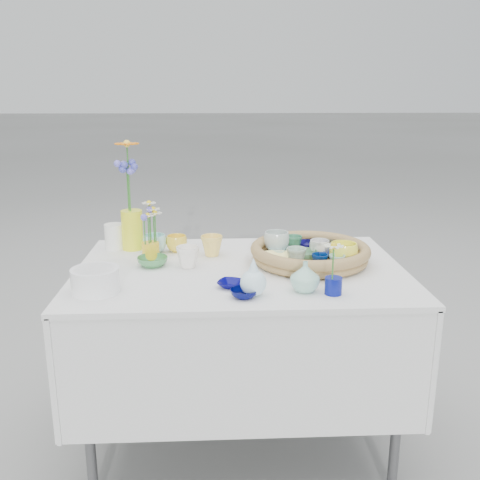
{
  "coord_description": "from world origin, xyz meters",
  "views": [
    {
      "loc": [
        -0.1,
        -1.97,
        1.41
      ],
      "look_at": [
        0.0,
        0.02,
        0.87
      ],
      "focal_mm": 40.0,
      "sensor_mm": 36.0,
      "label": 1
    }
  ],
  "objects_px": {
    "bud_vase_seafoam": "(305,276)",
    "display_table": "(240,438)",
    "tall_vase_yellow": "(132,230)",
    "wicker_tray": "(310,253)"
  },
  "relations": [
    {
      "from": "display_table",
      "to": "bud_vase_seafoam",
      "type": "distance_m",
      "value": 0.88
    },
    {
      "from": "tall_vase_yellow",
      "to": "wicker_tray",
      "type": "bearing_deg",
      "value": -17.39
    },
    {
      "from": "bud_vase_seafoam",
      "to": "tall_vase_yellow",
      "type": "relative_size",
      "value": 0.62
    },
    {
      "from": "display_table",
      "to": "bud_vase_seafoam",
      "type": "xyz_separation_m",
      "value": [
        0.21,
        -0.27,
        0.82
      ]
    },
    {
      "from": "bud_vase_seafoam",
      "to": "tall_vase_yellow",
      "type": "xyz_separation_m",
      "value": [
        -0.66,
        0.55,
        0.03
      ]
    },
    {
      "from": "tall_vase_yellow",
      "to": "bud_vase_seafoam",
      "type": "bearing_deg",
      "value": -39.7
    },
    {
      "from": "bud_vase_seafoam",
      "to": "display_table",
      "type": "bearing_deg",
      "value": 127.73
    },
    {
      "from": "wicker_tray",
      "to": "bud_vase_seafoam",
      "type": "height_order",
      "value": "bud_vase_seafoam"
    },
    {
      "from": "wicker_tray",
      "to": "tall_vase_yellow",
      "type": "distance_m",
      "value": 0.77
    },
    {
      "from": "wicker_tray",
      "to": "tall_vase_yellow",
      "type": "relative_size",
      "value": 2.78
    }
  ]
}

